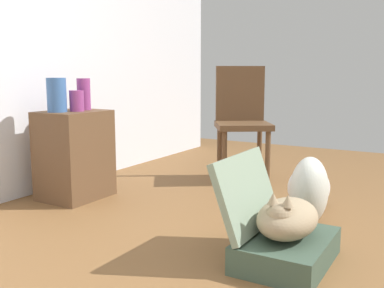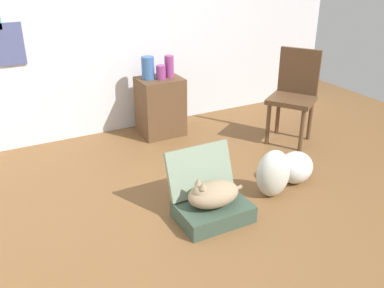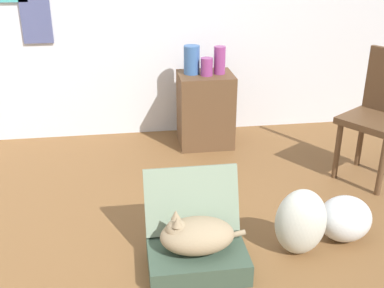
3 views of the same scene
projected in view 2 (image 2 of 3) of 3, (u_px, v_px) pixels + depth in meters
ground_plane at (184, 237)px, 3.13m from camera, size 7.68×7.68×0.00m
wall_back at (84, 16)px, 4.40m from camera, size 6.40×0.15×2.60m
suitcase_base at (213, 212)px, 3.31m from camera, size 0.56×0.40×0.14m
suitcase_lid at (200, 171)px, 3.37m from camera, size 0.56×0.17×0.39m
cat at (212, 194)px, 3.23m from camera, size 0.50×0.28×0.25m
plastic_bag_white at (273, 173)px, 3.57m from camera, size 0.31×0.23×0.42m
plastic_bag_clear at (295, 167)px, 3.81m from camera, size 0.33×0.28×0.29m
side_table at (160, 107)px, 4.75m from camera, size 0.47×0.39×0.65m
vase_tall at (148, 68)px, 4.54m from camera, size 0.14×0.14×0.24m
vase_short at (169, 66)px, 4.62m from camera, size 0.10×0.10×0.24m
vase_round at (161, 72)px, 4.55m from camera, size 0.10×0.10×0.15m
chair at (294, 92)px, 4.52m from camera, size 0.60×0.61×0.99m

